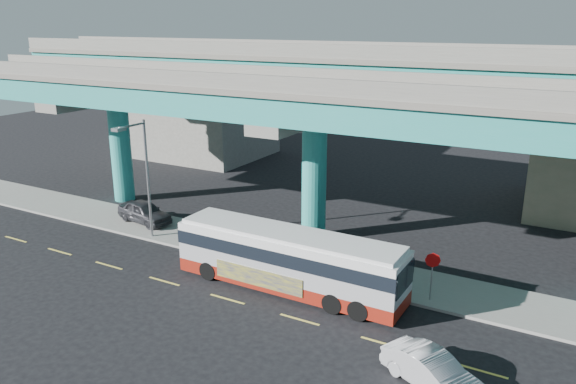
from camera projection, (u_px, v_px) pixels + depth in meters
The scene contains 10 objects.
ground at pixel (231, 297), 27.60m from camera, with size 120.00×120.00×0.00m, color black.
sidewalk at pixel (286, 256), 32.17m from camera, with size 70.00×4.00×0.15m, color gray.
lane_markings at pixel (227, 299), 27.35m from camera, with size 58.00×0.12×0.01m.
viaduct at pixel (316, 90), 32.52m from camera, with size 52.00×12.40×11.70m.
building_concrete at pixel (202, 110), 55.65m from camera, with size 12.00×10.00×9.00m, color gray.
transit_bus at pixel (289, 258), 27.91m from camera, with size 12.04×2.68×3.08m.
sedan at pixel (432, 371), 20.64m from camera, with size 4.27×2.97×1.33m, color #B3B3B8.
parked_car at pixel (145, 212), 37.18m from camera, with size 4.39×2.32×1.42m, color #313136.
street_lamp at pixel (140, 164), 33.12m from camera, with size 0.50×2.40×7.30m.
stop_sign at pixel (432, 266), 26.46m from camera, with size 0.70×0.28×2.44m.
Camera 1 is at (14.62, -20.33, 13.02)m, focal length 35.00 mm.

